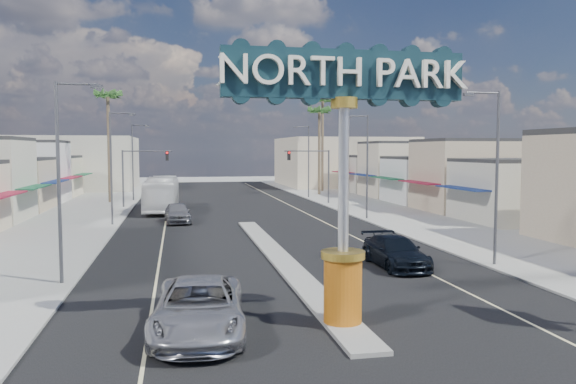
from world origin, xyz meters
name	(u,v)px	position (x,y,z in m)	size (l,w,h in m)	color
ground	(245,223)	(0.00, 30.00, 0.00)	(160.00, 160.00, 0.00)	gray
road	(245,222)	(0.00, 30.00, 0.01)	(20.00, 120.00, 0.01)	black
median_island	(280,258)	(0.00, 14.00, 0.08)	(1.30, 30.00, 0.16)	gray
sidewalk_left	(67,226)	(-14.00, 30.00, 0.06)	(8.00, 120.00, 0.12)	gray
sidewalk_right	(404,218)	(14.00, 30.00, 0.06)	(8.00, 120.00, 0.12)	gray
storefront_row_right	(441,177)	(24.00, 43.00, 3.00)	(12.00, 42.00, 6.00)	#B7B29E
backdrop_far_left	(68,163)	(-22.00, 75.00, 4.00)	(20.00, 20.00, 8.00)	#B7B29E
backdrop_far_right	(343,162)	(22.00, 75.00, 4.00)	(20.00, 20.00, 8.00)	beige
gateway_sign	(344,153)	(0.00, 1.98, 5.93)	(8.20, 1.50, 9.15)	orange
traffic_signal_left	(141,167)	(-9.18, 43.99, 4.27)	(5.09, 0.45, 6.00)	#47474C
traffic_signal_right	(313,166)	(9.18, 43.99, 4.27)	(5.09, 0.45, 6.00)	#47474C
streetlight_l_near	(62,172)	(-10.43, 10.00, 5.07)	(2.03, 0.22, 9.00)	#47474C
streetlight_l_mid	(113,162)	(-10.43, 30.00, 5.07)	(2.03, 0.22, 9.00)	#47474C
streetlight_l_far	(134,158)	(-10.43, 52.00, 5.07)	(2.03, 0.22, 9.00)	#47474C
streetlight_r_near	(494,169)	(10.43, 10.00, 5.07)	(2.03, 0.22, 9.00)	#47474C
streetlight_r_mid	(365,161)	(10.43, 30.00, 5.07)	(2.03, 0.22, 9.00)	#47474C
streetlight_r_far	(307,158)	(10.43, 52.00, 5.07)	(2.03, 0.22, 9.00)	#47474C
palm_left_far	(108,101)	(-13.00, 50.00, 11.50)	(2.60, 2.60, 13.10)	brown
palm_right_mid	(319,115)	(13.00, 56.00, 10.60)	(2.60, 2.60, 12.10)	brown
palm_right_far	(323,105)	(15.00, 62.00, 12.39)	(2.60, 2.60, 14.10)	brown
suv_left	(199,308)	(-4.85, 2.15, 0.88)	(2.91, 6.32, 1.76)	#AFAFB4
suv_right	(395,252)	(5.49, 10.87, 0.79)	(2.21, 5.43, 1.58)	black
car_parked_left	(178,213)	(-5.50, 30.89, 0.85)	(2.01, 4.99, 1.70)	slate
city_bus	(162,194)	(-7.00, 40.46, 1.69)	(2.84, 12.12, 3.38)	silver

